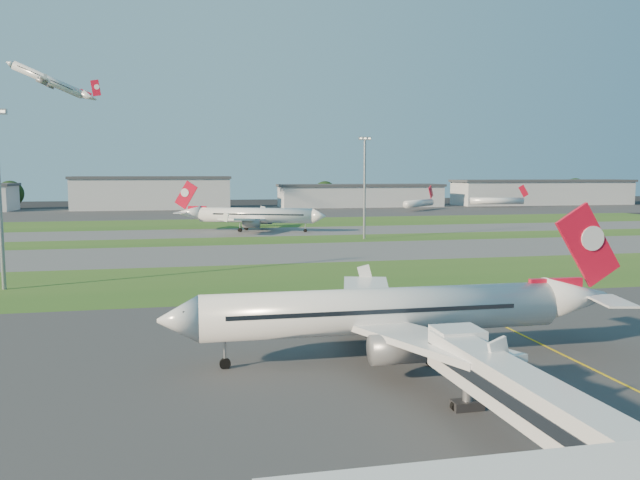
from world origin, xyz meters
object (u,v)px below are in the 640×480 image
object	(u,v)px
mini_jet_far	(497,201)
light_mast_centre	(365,181)
airliner_parked	(386,312)
airliner_taxiing	(255,216)
mini_jet_near	(419,203)
jet_bridge	(551,413)

from	to	relation	value
mini_jet_far	light_mast_centre	distance (m)	163.58
airliner_parked	light_mast_centre	size ratio (longest dim) A/B	1.55
airliner_taxiing	mini_jet_near	distance (m)	118.25
mini_jet_far	jet_bridge	bearing A→B (deg)	-106.99
airliner_parked	airliner_taxiing	size ratio (longest dim) A/B	1.02
jet_bridge	airliner_parked	size ratio (longest dim) A/B	0.67
jet_bridge	light_mast_centre	bearing A→B (deg)	78.62
mini_jet_far	light_mast_centre	size ratio (longest dim) A/B	1.10
mini_jet_near	airliner_parked	bearing A→B (deg)	-156.16
jet_bridge	mini_jet_far	size ratio (longest dim) A/B	0.95
mini_jet_near	light_mast_centre	xyz separation A→B (m)	(-57.22, -111.27, 11.53)
airliner_taxiing	mini_jet_near	size ratio (longest dim) A/B	1.81
mini_jet_far	light_mast_centre	bearing A→B (deg)	-119.07
mini_jet_near	light_mast_centre	size ratio (longest dim) A/B	0.84
mini_jet_near	airliner_taxiing	bearing A→B (deg)	-178.68
airliner_taxiing	jet_bridge	bearing A→B (deg)	113.05
airliner_taxiing	light_mast_centre	distance (m)	37.92
airliner_parked	airliner_taxiing	distance (m)	126.14
jet_bridge	airliner_parked	distance (m)	23.62
mini_jet_near	light_mast_centre	bearing A→B (deg)	-161.73
airliner_parked	airliner_taxiing	bearing A→B (deg)	89.95
jet_bridge	mini_jet_far	distance (m)	280.55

